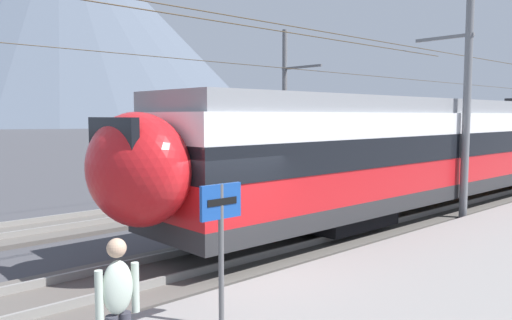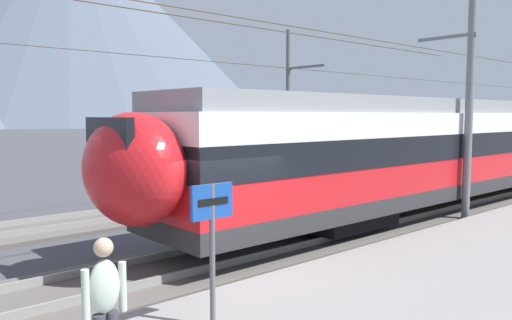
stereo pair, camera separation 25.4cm
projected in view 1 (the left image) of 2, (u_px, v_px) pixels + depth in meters
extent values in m
plane|color=#424247|center=(225.00, 281.00, 10.15)|extent=(400.00, 400.00, 0.00)
cube|color=#5B5651|center=(195.00, 266.00, 10.93)|extent=(120.00, 3.00, 0.12)
cube|color=gray|center=(215.00, 267.00, 10.39)|extent=(120.00, 0.07, 0.16)
cube|color=gray|center=(176.00, 253.00, 11.45)|extent=(120.00, 0.07, 0.16)
cube|color=#5B5651|center=(82.00, 223.00, 15.25)|extent=(120.00, 3.00, 0.12)
cube|color=gray|center=(92.00, 223.00, 14.71)|extent=(120.00, 0.07, 0.16)
cube|color=gray|center=(72.00, 215.00, 15.77)|extent=(120.00, 0.07, 0.16)
cube|color=#2D2D30|center=(478.00, 175.00, 20.18)|extent=(29.39, 2.91, 0.45)
cube|color=red|center=(479.00, 159.00, 20.13)|extent=(29.39, 2.91, 0.85)
cube|color=black|center=(480.00, 139.00, 20.06)|extent=(29.39, 2.95, 0.75)
cube|color=white|center=(481.00, 122.00, 19.99)|extent=(29.39, 2.91, 0.65)
cube|color=gray|center=(481.00, 108.00, 19.94)|extent=(29.09, 2.71, 0.45)
cube|color=black|center=(335.00, 217.00, 14.11)|extent=(2.80, 2.33, 0.42)
ellipsoid|color=red|center=(137.00, 169.00, 9.84)|extent=(1.80, 2.68, 2.25)
cube|color=black|center=(113.00, 149.00, 9.46)|extent=(0.16, 1.75, 1.19)
cube|color=#2D2D30|center=(482.00, 151.00, 33.77)|extent=(31.35, 2.91, 0.45)
cube|color=orange|center=(482.00, 141.00, 33.71)|extent=(31.35, 2.91, 0.85)
cube|color=black|center=(483.00, 130.00, 33.64)|extent=(31.35, 2.95, 0.75)
cube|color=silver|center=(483.00, 119.00, 33.58)|extent=(31.35, 2.91, 0.65)
cube|color=gray|center=(483.00, 111.00, 33.53)|extent=(31.05, 2.71, 0.45)
cube|color=black|center=(403.00, 168.00, 27.29)|extent=(2.80, 2.33, 0.42)
ellipsoid|color=orange|center=(326.00, 139.00, 22.76)|extent=(1.80, 2.68, 2.25)
cube|color=black|center=(319.00, 129.00, 22.39)|extent=(0.16, 1.75, 1.19)
cube|color=black|center=(512.00, 103.00, 36.63)|extent=(0.90, 0.70, 0.70)
cylinder|color=slate|center=(467.00, 97.00, 15.52)|extent=(0.24, 0.24, 7.76)
cube|color=slate|center=(444.00, 38.00, 15.95)|extent=(0.10, 1.94, 0.10)
cylinder|color=#473823|center=(420.00, 48.00, 16.58)|extent=(45.29, 0.02, 0.02)
cylinder|color=slate|center=(285.00, 108.00, 23.79)|extent=(0.24, 0.24, 7.31)
cube|color=slate|center=(301.00, 67.00, 22.85)|extent=(0.10, 2.39, 0.10)
cylinder|color=#473823|center=(319.00, 71.00, 22.11)|extent=(45.29, 0.02, 0.02)
cylinder|color=#59595B|center=(221.00, 256.00, 7.22)|extent=(0.08, 0.08, 2.08)
cube|color=#19479E|center=(221.00, 201.00, 7.14)|extent=(0.70, 0.06, 0.50)
cube|color=black|center=(222.00, 202.00, 7.12)|extent=(0.52, 0.01, 0.10)
ellipsoid|color=#B7C6B7|center=(118.00, 287.00, 5.63)|extent=(0.36, 0.22, 0.62)
sphere|color=tan|center=(117.00, 248.00, 5.59)|extent=(0.22, 0.22, 0.22)
cylinder|color=#B7C6B7|center=(99.00, 296.00, 5.49)|extent=(0.09, 0.09, 0.58)
cylinder|color=#B7C6B7|center=(135.00, 287.00, 5.78)|extent=(0.09, 0.09, 0.58)
cone|color=#515B6B|center=(62.00, 19.00, 190.08)|extent=(153.89, 153.89, 79.35)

